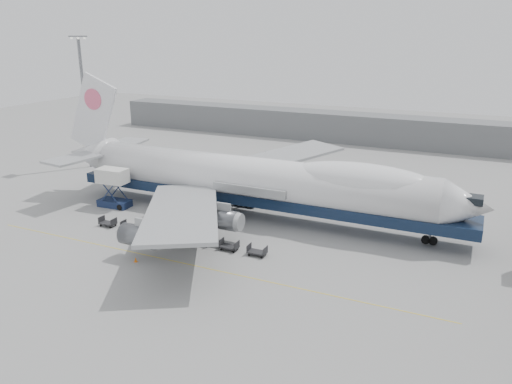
% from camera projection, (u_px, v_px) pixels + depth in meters
% --- Properties ---
extents(ground, '(260.00, 260.00, 0.00)m').
position_uv_depth(ground, '(214.00, 245.00, 63.78)').
color(ground, gray).
rests_on(ground, ground).
extents(apron_line, '(60.00, 0.15, 0.01)m').
position_uv_depth(apron_line, '(188.00, 264.00, 58.59)').
color(apron_line, gold).
rests_on(apron_line, ground).
extents(hangar, '(110.00, 8.00, 7.00)m').
position_uv_depth(hangar, '(314.00, 125.00, 127.22)').
color(hangar, slate).
rests_on(hangar, ground).
extents(floodlight_mast, '(2.40, 2.40, 25.43)m').
position_uv_depth(floodlight_mast, '(84.00, 96.00, 96.95)').
color(floodlight_mast, slate).
rests_on(floodlight_mast, ground).
extents(airliner, '(67.00, 55.30, 19.98)m').
position_uv_depth(airliner, '(257.00, 180.00, 72.18)').
color(airliner, white).
rests_on(airliner, ground).
extents(catering_truck, '(5.17, 3.72, 6.11)m').
position_uv_depth(catering_truck, '(113.00, 185.00, 77.05)').
color(catering_truck, '#172547').
rests_on(catering_truck, ground).
extents(traffic_cone, '(0.39, 0.39, 0.58)m').
position_uv_depth(traffic_cone, '(136.00, 260.00, 59.14)').
color(traffic_cone, orange).
rests_on(traffic_cone, ground).
extents(dolly_0, '(2.30, 1.35, 1.30)m').
position_uv_depth(dolly_0, '(108.00, 223.00, 69.98)').
color(dolly_0, '#2D2D30').
rests_on(dolly_0, ground).
extents(dolly_1, '(2.30, 1.35, 1.30)m').
position_uv_depth(dolly_1, '(130.00, 227.00, 68.44)').
color(dolly_1, '#2D2D30').
rests_on(dolly_1, ground).
extents(dolly_2, '(2.30, 1.35, 1.30)m').
position_uv_depth(dolly_2, '(153.00, 231.00, 66.90)').
color(dolly_2, '#2D2D30').
rests_on(dolly_2, ground).
extents(dolly_3, '(2.30, 1.35, 1.30)m').
position_uv_depth(dolly_3, '(177.00, 236.00, 65.37)').
color(dolly_3, '#2D2D30').
rests_on(dolly_3, ground).
extents(dolly_4, '(2.30, 1.35, 1.30)m').
position_uv_depth(dolly_4, '(203.00, 241.00, 63.83)').
color(dolly_4, '#2D2D30').
rests_on(dolly_4, ground).
extents(dolly_5, '(2.30, 1.35, 1.30)m').
position_uv_depth(dolly_5, '(229.00, 246.00, 62.29)').
color(dolly_5, '#2D2D30').
rests_on(dolly_5, ground).
extents(dolly_6, '(2.30, 1.35, 1.30)m').
position_uv_depth(dolly_6, '(257.00, 251.00, 60.75)').
color(dolly_6, '#2D2D30').
rests_on(dolly_6, ground).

